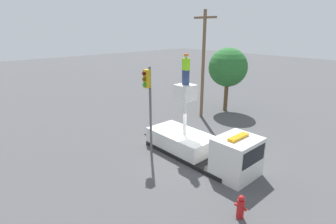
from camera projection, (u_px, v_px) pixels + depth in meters
name	position (u px, v px, depth m)	size (l,w,h in m)	color
ground_plane	(192.00, 155.00, 15.91)	(120.00, 120.00, 0.00)	#4C4C4F
bucket_truck	(201.00, 146.00, 15.19)	(7.11, 2.32, 4.25)	black
worker	(186.00, 69.00, 14.80)	(0.40, 0.26, 1.75)	navy
traffic_light_pole	(148.00, 95.00, 14.74)	(0.34, 0.57, 5.35)	#515156
fire_hydrant	(241.00, 207.00, 10.55)	(0.54, 0.30, 1.04)	red
traffic_cone_rear	(149.00, 131.00, 18.84)	(0.50, 0.50, 0.62)	black
tree_left_bg	(228.00, 68.00, 23.24)	(3.44, 3.44, 5.73)	brown
utility_pole	(203.00, 62.00, 21.37)	(2.20, 0.26, 8.73)	brown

